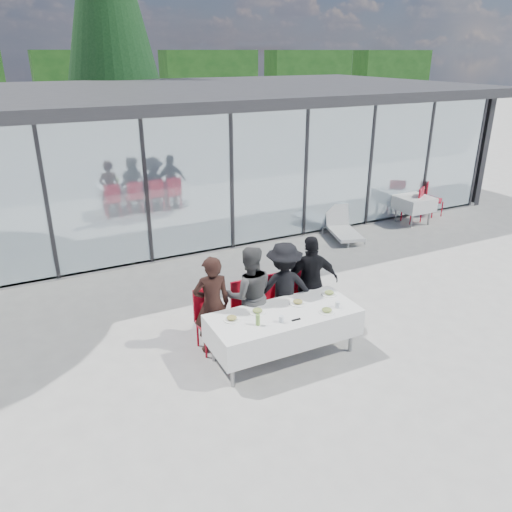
{
  "coord_description": "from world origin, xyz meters",
  "views": [
    {
      "loc": [
        -3.37,
        -6.05,
        4.34
      ],
      "look_at": [
        0.24,
        1.2,
        1.0
      ],
      "focal_mm": 35.0,
      "sensor_mm": 36.0,
      "label": 1
    }
  ],
  "objects_px": {
    "dining_table": "(284,325)",
    "lounger": "(342,227)",
    "plate_c": "(298,302)",
    "diner_b": "(249,295)",
    "plate_d": "(329,293)",
    "juice_bottle": "(258,320)",
    "diner_d": "(311,282)",
    "diner_chair_a": "(210,316)",
    "plate_b": "(257,311)",
    "diner_a": "(212,305)",
    "diner_c": "(284,289)",
    "plate_a": "(232,319)",
    "plate_extra": "(327,311)",
    "spare_chair_b": "(416,203)",
    "folded_eyeglasses": "(296,320)",
    "diner_chair_d": "(307,293)",
    "spare_chair_a": "(431,197)",
    "diner_chair_b": "(246,307)",
    "spare_table_right": "(414,203)",
    "diner_chair_c": "(280,300)"
  },
  "relations": [
    {
      "from": "diner_chair_a",
      "to": "lounger",
      "type": "bearing_deg",
      "value": 33.87
    },
    {
      "from": "plate_d",
      "to": "juice_bottle",
      "type": "distance_m",
      "value": 1.48
    },
    {
      "from": "folded_eyeglasses",
      "to": "diner_chair_b",
      "type": "bearing_deg",
      "value": 106.83
    },
    {
      "from": "diner_b",
      "to": "diner_d",
      "type": "relative_size",
      "value": 1.01
    },
    {
      "from": "plate_extra",
      "to": "lounger",
      "type": "distance_m",
      "value": 5.42
    },
    {
      "from": "diner_d",
      "to": "plate_b",
      "type": "bearing_deg",
      "value": 34.7
    },
    {
      "from": "diner_a",
      "to": "diner_chair_d",
      "type": "relative_size",
      "value": 1.62
    },
    {
      "from": "plate_a",
      "to": "juice_bottle",
      "type": "bearing_deg",
      "value": -46.07
    },
    {
      "from": "diner_a",
      "to": "diner_c",
      "type": "distance_m",
      "value": 1.24
    },
    {
      "from": "diner_c",
      "to": "lounger",
      "type": "distance_m",
      "value": 4.91
    },
    {
      "from": "dining_table",
      "to": "lounger",
      "type": "height_order",
      "value": "dining_table"
    },
    {
      "from": "diner_a",
      "to": "plate_c",
      "type": "height_order",
      "value": "diner_a"
    },
    {
      "from": "diner_chair_d",
      "to": "dining_table",
      "type": "bearing_deg",
      "value": -139.22
    },
    {
      "from": "lounger",
      "to": "spare_table_right",
      "type": "bearing_deg",
      "value": 0.77
    },
    {
      "from": "dining_table",
      "to": "lounger",
      "type": "distance_m",
      "value": 5.58
    },
    {
      "from": "diner_chair_a",
      "to": "spare_chair_b",
      "type": "relative_size",
      "value": 1.0
    },
    {
      "from": "diner_chair_b",
      "to": "spare_chair_a",
      "type": "bearing_deg",
      "value": 25.73
    },
    {
      "from": "spare_chair_a",
      "to": "spare_chair_b",
      "type": "height_order",
      "value": "same"
    },
    {
      "from": "diner_d",
      "to": "spare_chair_a",
      "type": "relative_size",
      "value": 1.64
    },
    {
      "from": "spare_table_right",
      "to": "plate_d",
      "type": "bearing_deg",
      "value": -144.42
    },
    {
      "from": "diner_chair_a",
      "to": "diner_chair_b",
      "type": "height_order",
      "value": "same"
    },
    {
      "from": "dining_table",
      "to": "plate_d",
      "type": "xyz_separation_m",
      "value": [
        0.93,
        0.19,
        0.24
      ]
    },
    {
      "from": "dining_table",
      "to": "spare_chair_b",
      "type": "distance_m",
      "value": 7.54
    },
    {
      "from": "diner_c",
      "to": "juice_bottle",
      "type": "distance_m",
      "value": 1.16
    },
    {
      "from": "diner_chair_a",
      "to": "folded_eyeglasses",
      "type": "relative_size",
      "value": 6.96
    },
    {
      "from": "spare_chair_a",
      "to": "plate_extra",
      "type": "bearing_deg",
      "value": -145.11
    },
    {
      "from": "plate_c",
      "to": "folded_eyeglasses",
      "type": "height_order",
      "value": "plate_c"
    },
    {
      "from": "diner_b",
      "to": "diner_chair_d",
      "type": "distance_m",
      "value": 1.17
    },
    {
      "from": "diner_a",
      "to": "diner_b",
      "type": "xyz_separation_m",
      "value": [
        0.63,
        0.0,
        0.02
      ]
    },
    {
      "from": "diner_chair_b",
      "to": "diner_chair_d",
      "type": "distance_m",
      "value": 1.13
    },
    {
      "from": "diner_chair_a",
      "to": "plate_b",
      "type": "relative_size",
      "value": 4.0
    },
    {
      "from": "diner_a",
      "to": "plate_d",
      "type": "relative_size",
      "value": 6.47
    },
    {
      "from": "dining_table",
      "to": "diner_chair_c",
      "type": "bearing_deg",
      "value": 64.71
    },
    {
      "from": "diner_c",
      "to": "diner_b",
      "type": "bearing_deg",
      "value": 18.87
    },
    {
      "from": "diner_chair_d",
      "to": "lounger",
      "type": "relative_size",
      "value": 0.67
    },
    {
      "from": "diner_a",
      "to": "diner_c",
      "type": "height_order",
      "value": "diner_a"
    },
    {
      "from": "diner_d",
      "to": "juice_bottle",
      "type": "height_order",
      "value": "diner_d"
    },
    {
      "from": "diner_c",
      "to": "plate_d",
      "type": "bearing_deg",
      "value": 161.63
    },
    {
      "from": "spare_chair_a",
      "to": "lounger",
      "type": "relative_size",
      "value": 0.67
    },
    {
      "from": "plate_c",
      "to": "diner_b",
      "type": "bearing_deg",
      "value": 140.31
    },
    {
      "from": "diner_d",
      "to": "plate_c",
      "type": "xyz_separation_m",
      "value": [
        -0.54,
        -0.49,
        -0.02
      ]
    },
    {
      "from": "dining_table",
      "to": "lounger",
      "type": "relative_size",
      "value": 1.56
    },
    {
      "from": "plate_a",
      "to": "plate_c",
      "type": "bearing_deg",
      "value": 0.39
    },
    {
      "from": "diner_chair_b",
      "to": "plate_d",
      "type": "distance_m",
      "value": 1.34
    },
    {
      "from": "diner_a",
      "to": "plate_a",
      "type": "height_order",
      "value": "diner_a"
    },
    {
      "from": "plate_extra",
      "to": "folded_eyeglasses",
      "type": "bearing_deg",
      "value": 179.86
    },
    {
      "from": "diner_b",
      "to": "lounger",
      "type": "height_order",
      "value": "diner_b"
    },
    {
      "from": "diner_chair_d",
      "to": "folded_eyeglasses",
      "type": "height_order",
      "value": "diner_chair_d"
    },
    {
      "from": "diner_chair_c",
      "to": "diner_chair_d",
      "type": "height_order",
      "value": "same"
    },
    {
      "from": "diner_chair_d",
      "to": "lounger",
      "type": "distance_m",
      "value": 4.44
    }
  ]
}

